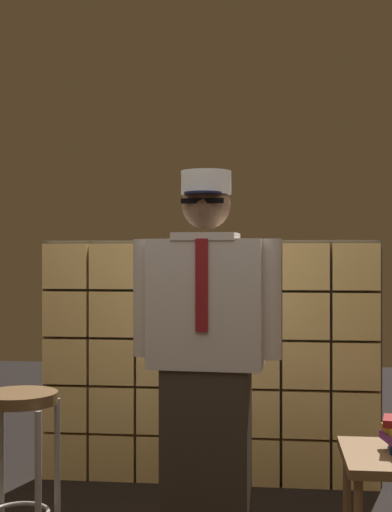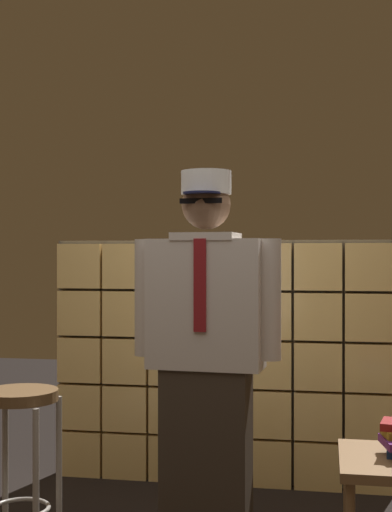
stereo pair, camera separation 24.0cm
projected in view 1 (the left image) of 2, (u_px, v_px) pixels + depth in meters
glass_block_wall at (208, 363)px, 4.27m from camera, size 2.04×0.10×1.47m
standing_person at (206, 352)px, 3.30m from camera, size 0.70×0.31×1.75m
bar_stool at (19, 436)px, 3.14m from camera, size 0.34×0.34×0.76m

